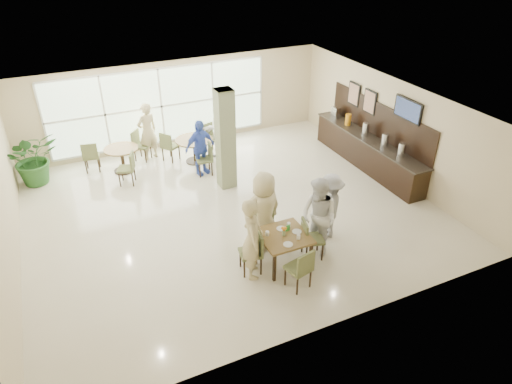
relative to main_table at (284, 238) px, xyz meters
name	(u,v)px	position (x,y,z in m)	size (l,w,h in m)	color
ground	(230,209)	(-0.23, 2.53, -0.66)	(10.00, 10.00, 0.00)	beige
room_shell	(228,149)	(-0.23, 2.53, 1.04)	(10.00, 10.00, 10.00)	white
window_bank	(161,106)	(-0.73, 6.99, 0.74)	(7.00, 0.04, 7.00)	silver
column	(225,140)	(0.17, 3.73, 0.74)	(0.45, 0.45, 2.80)	#707752
main_table	(284,238)	(0.00, 0.00, 0.00)	(1.02, 1.02, 0.75)	brown
round_table_left	(122,154)	(-2.32, 5.83, -0.11)	(1.00, 1.00, 0.75)	brown
round_table_right	(194,144)	(-0.17, 5.54, -0.08)	(1.15, 1.15, 0.75)	brown
chairs_main_table	(282,246)	(-0.03, 0.00, -0.19)	(1.98, 2.10, 0.95)	olive
chairs_table_left	(120,156)	(-2.37, 5.86, -0.19)	(2.11, 1.95, 0.95)	olive
chairs_table_right	(195,148)	(-0.16, 5.49, -0.19)	(1.92, 1.88, 0.95)	olive
tabletop_clutter	(286,232)	(0.05, 0.01, 0.15)	(0.77, 0.76, 0.21)	white
buffet_counter	(368,149)	(4.47, 3.04, -0.11)	(0.64, 4.70, 1.95)	black
wall_tv	(408,110)	(4.71, 1.93, 1.49)	(0.06, 1.00, 0.58)	black
framed_art_a	(370,102)	(4.72, 3.53, 1.19)	(0.05, 0.55, 0.70)	black
framed_art_b	(354,94)	(4.72, 4.33, 1.19)	(0.05, 0.55, 0.70)	black
potted_plant	(33,158)	(-4.67, 6.16, 0.10)	(1.38, 1.38, 1.53)	#2A6026
teen_left	(252,238)	(-0.74, -0.03, 0.25)	(0.67, 0.44, 1.83)	#C7B885
teen_far	(264,211)	(-0.09, 0.79, 0.27)	(0.91, 0.50, 1.86)	#C7B885
teen_right	(318,218)	(0.88, 0.05, 0.25)	(0.89, 0.70, 1.84)	white
teen_standing	(330,206)	(1.45, 0.49, 0.14)	(1.04, 0.60, 1.61)	#9A9A9C
adult_a	(200,148)	(-0.25, 4.71, 0.17)	(0.98, 0.55, 1.66)	#4666D4
adult_b	(220,136)	(0.63, 5.44, 0.10)	(1.42, 0.61, 1.53)	white
adult_standing	(148,131)	(-1.39, 6.34, 0.24)	(0.66, 0.43, 1.82)	#C7B885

